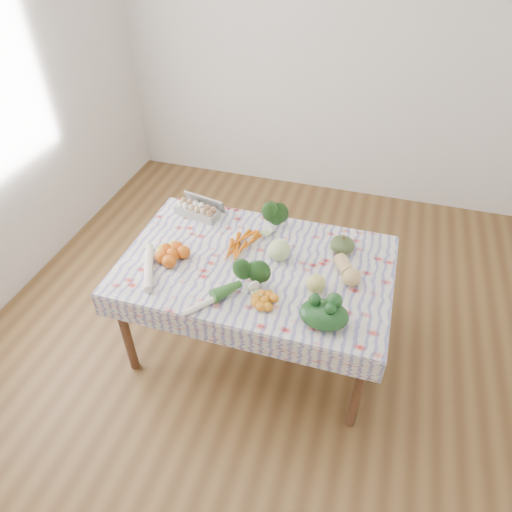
# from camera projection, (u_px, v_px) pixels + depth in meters

# --- Properties ---
(ground) EXTENTS (4.50, 4.50, 0.00)m
(ground) POSITION_uv_depth(u_px,v_px,m) (256.00, 342.00, 3.31)
(ground) COLOR brown
(ground) RESTS_ON ground
(wall_back) EXTENTS (4.00, 0.04, 2.80)m
(wall_back) POSITION_uv_depth(u_px,v_px,m) (329.00, 50.00, 4.05)
(wall_back) COLOR white
(wall_back) RESTS_ON ground
(dining_table) EXTENTS (1.60, 1.00, 0.75)m
(dining_table) POSITION_uv_depth(u_px,v_px,m) (256.00, 273.00, 2.87)
(dining_table) COLOR brown
(dining_table) RESTS_ON ground
(tablecloth) EXTENTS (1.66, 1.06, 0.01)m
(tablecloth) POSITION_uv_depth(u_px,v_px,m) (256.00, 264.00, 2.82)
(tablecloth) COLOR silver
(tablecloth) RESTS_ON dining_table
(egg_carton) EXTENTS (0.34, 0.19, 0.09)m
(egg_carton) POSITION_uv_depth(u_px,v_px,m) (197.00, 211.00, 3.18)
(egg_carton) COLOR gray
(egg_carton) RESTS_ON tablecloth
(carrot_bunch) EXTENTS (0.26, 0.24, 0.04)m
(carrot_bunch) POSITION_uv_depth(u_px,v_px,m) (241.00, 245.00, 2.92)
(carrot_bunch) COLOR #D86509
(carrot_bunch) RESTS_ON tablecloth
(kale_bunch) EXTENTS (0.21, 0.20, 0.15)m
(kale_bunch) POSITION_uv_depth(u_px,v_px,m) (274.00, 221.00, 3.03)
(kale_bunch) COLOR #173811
(kale_bunch) RESTS_ON tablecloth
(kabocha_squash) EXTENTS (0.18, 0.18, 0.10)m
(kabocha_squash) POSITION_uv_depth(u_px,v_px,m) (342.00, 245.00, 2.87)
(kabocha_squash) COLOR #42542A
(kabocha_squash) RESTS_ON tablecloth
(cabbage) EXTENTS (0.18, 0.18, 0.14)m
(cabbage) POSITION_uv_depth(u_px,v_px,m) (279.00, 250.00, 2.81)
(cabbage) COLOR #C0DC8B
(cabbage) RESTS_ON tablecloth
(butternut_squash) EXTENTS (0.21, 0.26, 0.11)m
(butternut_squash) POSITION_uv_depth(u_px,v_px,m) (348.00, 269.00, 2.69)
(butternut_squash) COLOR tan
(butternut_squash) RESTS_ON tablecloth
(orange_cluster) EXTENTS (0.35, 0.35, 0.09)m
(orange_cluster) POSITION_uv_depth(u_px,v_px,m) (173.00, 254.00, 2.82)
(orange_cluster) COLOR orange
(orange_cluster) RESTS_ON tablecloth
(broccoli) EXTENTS (0.24, 0.24, 0.12)m
(broccoli) POSITION_uv_depth(u_px,v_px,m) (251.00, 278.00, 2.63)
(broccoli) COLOR #1D4A19
(broccoli) RESTS_ON tablecloth
(mandarin_cluster) EXTENTS (0.21, 0.21, 0.06)m
(mandarin_cluster) POSITION_uv_depth(u_px,v_px,m) (265.00, 300.00, 2.54)
(mandarin_cluster) COLOR orange
(mandarin_cluster) RESTS_ON tablecloth
(grapefruit) EXTENTS (0.13, 0.13, 0.11)m
(grapefruit) POSITION_uv_depth(u_px,v_px,m) (316.00, 283.00, 2.60)
(grapefruit) COLOR #CECF67
(grapefruit) RESTS_ON tablecloth
(spinach_bag) EXTENTS (0.32, 0.29, 0.12)m
(spinach_bag) POSITION_uv_depth(u_px,v_px,m) (324.00, 314.00, 2.41)
(spinach_bag) COLOR #133615
(spinach_bag) RESTS_ON tablecloth
(daikon) EXTENTS (0.21, 0.35, 0.05)m
(daikon) POSITION_uv_depth(u_px,v_px,m) (149.00, 270.00, 2.73)
(daikon) COLOR white
(daikon) RESTS_ON tablecloth
(leek) EXTENTS (0.26, 0.31, 0.04)m
(leek) POSITION_uv_depth(u_px,v_px,m) (212.00, 300.00, 2.55)
(leek) COLOR white
(leek) RESTS_ON tablecloth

